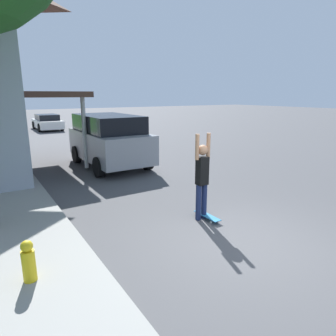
{
  "coord_description": "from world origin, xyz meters",
  "views": [
    {
      "loc": [
        -4.22,
        -3.74,
        2.88
      ],
      "look_at": [
        0.12,
        3.02,
        0.9
      ],
      "focal_mm": 32.0,
      "sensor_mm": 36.0,
      "label": 1
    }
  ],
  "objects_px": {
    "car_down_street": "(47,122)",
    "skateboarder": "(202,176)",
    "fire_hydrant": "(28,261)",
    "suv_parked": "(109,139)",
    "skateboard": "(207,216)"
  },
  "relations": [
    {
      "from": "car_down_street",
      "to": "fire_hydrant",
      "type": "relative_size",
      "value": 6.4
    },
    {
      "from": "suv_parked",
      "to": "car_down_street",
      "type": "distance_m",
      "value": 15.04
    },
    {
      "from": "car_down_street",
      "to": "skateboarder",
      "type": "distance_m",
      "value": 21.32
    },
    {
      "from": "skateboarder",
      "to": "car_down_street",
      "type": "bearing_deg",
      "value": 87.82
    },
    {
      "from": "skateboarder",
      "to": "skateboard",
      "type": "bearing_deg",
      "value": -42.54
    },
    {
      "from": "suv_parked",
      "to": "fire_hydrant",
      "type": "bearing_deg",
      "value": -120.66
    },
    {
      "from": "suv_parked",
      "to": "skateboarder",
      "type": "distance_m",
      "value": 6.28
    },
    {
      "from": "skateboarder",
      "to": "fire_hydrant",
      "type": "xyz_separation_m",
      "value": [
        -3.83,
        -0.61,
        -0.64
      ]
    },
    {
      "from": "suv_parked",
      "to": "car_down_street",
      "type": "height_order",
      "value": "suv_parked"
    },
    {
      "from": "car_down_street",
      "to": "skateboarder",
      "type": "relative_size",
      "value": 2.09
    },
    {
      "from": "suv_parked",
      "to": "fire_hydrant",
      "type": "relative_size",
      "value": 6.62
    },
    {
      "from": "car_down_street",
      "to": "fire_hydrant",
      "type": "distance_m",
      "value": 22.4
    },
    {
      "from": "suv_parked",
      "to": "skateboard",
      "type": "xyz_separation_m",
      "value": [
        -0.14,
        -6.38,
        -1.03
      ]
    },
    {
      "from": "suv_parked",
      "to": "skateboarder",
      "type": "bearing_deg",
      "value": -92.27
    },
    {
      "from": "fire_hydrant",
      "to": "suv_parked",
      "type": "bearing_deg",
      "value": 59.34
    }
  ]
}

